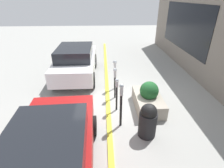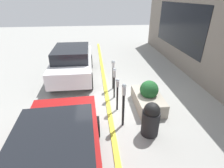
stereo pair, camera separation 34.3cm
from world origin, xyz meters
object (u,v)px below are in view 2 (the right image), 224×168
object	(u,v)px
parking_meter_fourth	(113,69)
parked_car_front	(56,157)
parking_meter_nearest	(124,100)
parking_meter_second	(117,89)
planter_box	(148,98)
parked_car_middle	(73,62)
trash_bin	(151,119)
parking_meter_middle	(114,77)

from	to	relation	value
parking_meter_fourth	parked_car_front	xyz separation A→B (m)	(-4.28, 1.73, -0.21)
parking_meter_nearest	parking_meter_second	distance (m)	0.89
parking_meter_second	planter_box	distance (m)	1.29
parking_meter_second	parked_car_front	size ratio (longest dim) A/B	0.30
parked_car_middle	trash_bin	distance (m)	5.20
parking_meter_second	parked_car_middle	distance (m)	3.60
parking_meter_middle	parked_car_middle	world-z (taller)	parked_car_middle
parked_car_middle	trash_bin	xyz separation A→B (m)	(-4.47, -2.65, -0.31)
parking_meter_nearest	parked_car_front	size ratio (longest dim) A/B	0.35
parking_meter_second	parked_car_front	xyz separation A→B (m)	(-2.61, 1.69, -0.13)
parking_meter_middle	planter_box	xyz separation A→B (m)	(-0.79, -1.20, -0.54)
parking_meter_middle	parking_meter_second	bearing A→B (deg)	-179.84
parking_meter_nearest	planter_box	distance (m)	1.60
parking_meter_middle	trash_bin	xyz separation A→B (m)	(-2.24, -0.82, -0.38)
trash_bin	parking_meter_middle	bearing A→B (deg)	20.13
parked_car_middle	parking_meter_second	bearing A→B (deg)	-149.51
parked_car_front	trash_bin	bearing A→B (deg)	-65.77
parking_meter_middle	parked_car_front	xyz separation A→B (m)	(-3.49, 1.68, -0.20)
planter_box	parked_car_middle	size ratio (longest dim) A/B	0.39
parking_meter_nearest	planter_box	bearing A→B (deg)	-49.19
parking_meter_middle	trash_bin	size ratio (longest dim) A/B	1.20
parking_meter_nearest	parked_car_middle	xyz separation A→B (m)	(3.99, 1.90, -0.10)
planter_box	parking_meter_middle	bearing A→B (deg)	56.79
parked_car_front	parked_car_middle	bearing A→B (deg)	-0.75
parking_meter_middle	parked_car_middle	xyz separation A→B (m)	(2.23, 1.83, -0.07)
parking_meter_second	trash_bin	bearing A→B (deg)	-148.97
parked_car_middle	parking_meter_fourth	bearing A→B (deg)	-127.30
trash_bin	parked_car_middle	bearing A→B (deg)	30.66
parking_meter_middle	planter_box	world-z (taller)	parking_meter_middle
parked_car_front	parking_meter_fourth	bearing A→B (deg)	-24.21
parking_meter_fourth	parking_meter_nearest	bearing A→B (deg)	-179.54
planter_box	parked_car_middle	bearing A→B (deg)	45.15
parking_meter_middle	parked_car_middle	distance (m)	2.88
parking_meter_fourth	planter_box	size ratio (longest dim) A/B	0.81
planter_box	parking_meter_second	bearing A→B (deg)	94.53
planter_box	trash_bin	world-z (taller)	trash_bin
parked_car_front	trash_bin	world-z (taller)	parked_car_front
parking_meter_middle	planter_box	distance (m)	1.53
parking_meter_middle	parking_meter_fourth	world-z (taller)	parking_meter_fourth
parking_meter_nearest	parking_meter_middle	distance (m)	1.76
parking_meter_fourth	planter_box	distance (m)	2.03
parking_meter_second	parking_meter_middle	xyz separation A→B (m)	(0.88, 0.00, 0.07)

